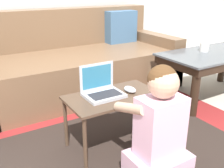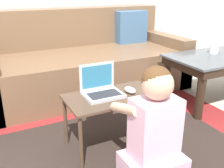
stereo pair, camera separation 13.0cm
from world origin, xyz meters
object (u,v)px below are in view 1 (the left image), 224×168
at_px(computer_mouse, 130,89).
at_px(person_seated, 159,132).
at_px(couch, 77,63).
at_px(cup_on_table, 204,47).
at_px(coffee_table, 213,60).
at_px(laptop, 102,90).
at_px(laptop_desk, 113,102).

relative_size(computer_mouse, person_seated, 0.16).
xyz_separation_m(couch, cup_on_table, (0.99, -0.79, 0.21)).
xyz_separation_m(couch, coffee_table, (1.04, -0.87, 0.10)).
bearing_deg(laptop, laptop_desk, -32.40).
height_order(coffee_table, laptop_desk, coffee_table).
bearing_deg(laptop, couch, 74.51).
bearing_deg(computer_mouse, laptop_desk, 177.89).
bearing_deg(laptop_desk, cup_on_table, 14.68).
relative_size(coffee_table, cup_on_table, 12.40).
height_order(couch, person_seated, couch).
xyz_separation_m(laptop_desk, person_seated, (0.04, -0.41, -0.03)).
distance_m(computer_mouse, person_seated, 0.42).
distance_m(person_seated, cup_on_table, 1.40).
relative_size(laptop_desk, cup_on_table, 7.24).
relative_size(couch, cup_on_table, 24.15).
bearing_deg(person_seated, laptop, 102.84).
bearing_deg(laptop, computer_mouse, -12.99).
height_order(laptop_desk, laptop, laptop).
distance_m(coffee_table, laptop, 1.35).
height_order(laptop_desk, computer_mouse, computer_mouse).
relative_size(laptop, person_seated, 0.36).
distance_m(couch, laptop_desk, 1.13).
relative_size(laptop_desk, person_seated, 0.91).
relative_size(laptop_desk, computer_mouse, 5.82).
bearing_deg(laptop, person_seated, -77.16).
bearing_deg(person_seated, computer_mouse, 77.91).
bearing_deg(couch, cup_on_table, -38.46).
xyz_separation_m(couch, person_seated, (-0.19, -1.52, 0.02)).
relative_size(coffee_table, laptop, 4.29).
bearing_deg(computer_mouse, coffee_table, 12.03).
height_order(coffee_table, laptop, laptop).
bearing_deg(coffee_table, laptop_desk, -169.35).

